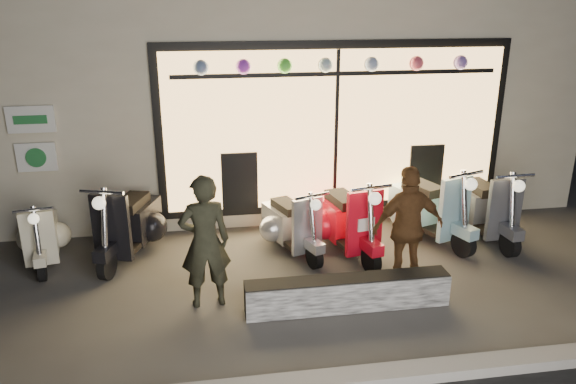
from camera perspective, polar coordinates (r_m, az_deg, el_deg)
name	(u,v)px	position (r m, az deg, el deg)	size (l,w,h in m)	color
ground	(308,284)	(7.29, 2.00, -9.31)	(40.00, 40.00, 0.00)	#383533
kerb	(348,380)	(5.63, 6.10, -18.43)	(40.00, 0.25, 0.12)	slate
shop_building	(261,69)	(11.41, -2.74, 12.34)	(10.20, 6.23, 4.20)	beige
graffiti_barrier	(347,293)	(6.71, 6.06, -10.17)	(2.41, 0.28, 0.40)	black
scooter_silver	(289,223)	(8.09, 0.09, -3.16)	(0.75, 1.38, 0.99)	black
scooter_red	(344,219)	(8.11, 5.72, -2.72)	(0.72, 1.60, 1.14)	black
scooter_black	(132,222)	(8.26, -15.61, -2.97)	(0.84, 1.59, 1.14)	black
scooter_cream	(43,234)	(8.49, -23.67, -3.92)	(0.57, 1.32, 0.93)	black
scooter_blue	(424,207)	(8.75, 13.68, -1.46)	(0.87, 1.62, 1.17)	black
scooter_grey	(480,206)	(9.05, 18.96, -1.34)	(0.57, 1.59, 1.14)	black
man	(205,242)	(6.56, -8.44, -5.04)	(0.59, 0.39, 1.62)	black
woman	(408,227)	(7.12, 12.12, -3.50)	(0.92, 0.38, 1.56)	brown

